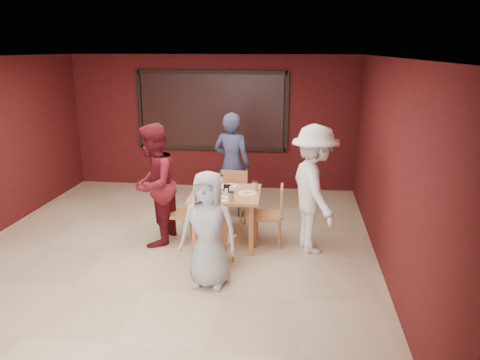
# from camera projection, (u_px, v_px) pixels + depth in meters

# --- Properties ---
(floor) EXTENTS (7.00, 7.00, 0.00)m
(floor) POSITION_uv_depth(u_px,v_px,m) (171.00, 252.00, 6.92)
(floor) COLOR #C6AE89
(floor) RESTS_ON ground
(window_blinds) EXTENTS (3.00, 0.02, 1.50)m
(window_blinds) POSITION_uv_depth(u_px,v_px,m) (212.00, 111.00, 9.77)
(window_blinds) COLOR black
(dining_table) EXTENTS (1.07, 1.07, 0.97)m
(dining_table) POSITION_uv_depth(u_px,v_px,m) (226.00, 199.00, 7.07)
(dining_table) COLOR #D38256
(dining_table) RESTS_ON floor
(chair_front) EXTENTS (0.44, 0.44, 0.78)m
(chair_front) POSITION_uv_depth(u_px,v_px,m) (217.00, 237.00, 6.33)
(chair_front) COLOR #AF7E44
(chair_front) RESTS_ON floor
(chair_back) EXTENTS (0.48, 0.48, 0.93)m
(chair_back) POSITION_uv_depth(u_px,v_px,m) (233.00, 196.00, 7.83)
(chair_back) COLOR #AF7E44
(chair_back) RESTS_ON floor
(chair_left) EXTENTS (0.46, 0.46, 0.88)m
(chair_left) POSITION_uv_depth(u_px,v_px,m) (172.00, 210.00, 7.27)
(chair_left) COLOR #AF7E44
(chair_left) RESTS_ON floor
(chair_right) EXTENTS (0.45, 0.45, 0.92)m
(chair_right) POSITION_uv_depth(u_px,v_px,m) (273.00, 212.00, 7.09)
(chair_right) COLOR #AF7E44
(chair_right) RESTS_ON floor
(diner_front) EXTENTS (0.77, 0.54, 1.49)m
(diner_front) POSITION_uv_depth(u_px,v_px,m) (208.00, 229.00, 5.80)
(diner_front) COLOR #ADADAD
(diner_front) RESTS_ON floor
(diner_back) EXTENTS (0.77, 0.61, 1.86)m
(diner_back) POSITION_uv_depth(u_px,v_px,m) (232.00, 165.00, 8.25)
(diner_back) COLOR #32375A
(diner_back) RESTS_ON floor
(diner_left) EXTENTS (0.75, 0.94, 1.86)m
(diner_left) POSITION_uv_depth(u_px,v_px,m) (154.00, 185.00, 7.04)
(diner_left) COLOR maroon
(diner_left) RESTS_ON floor
(diner_right) EXTENTS (1.04, 1.38, 1.89)m
(diner_right) POSITION_uv_depth(u_px,v_px,m) (314.00, 189.00, 6.77)
(diner_right) COLOR white
(diner_right) RESTS_ON floor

